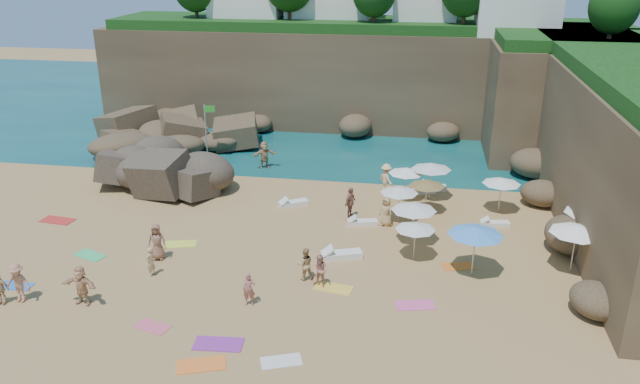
% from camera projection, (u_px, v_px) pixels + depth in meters
% --- Properties ---
extents(ground, '(120.00, 120.00, 0.00)m').
position_uv_depth(ground, '(272.00, 247.00, 32.08)').
color(ground, tan).
rests_on(ground, ground).
extents(seawater, '(120.00, 120.00, 0.00)m').
position_uv_depth(seawater, '(345.00, 108.00, 59.61)').
color(seawater, '#0C4751').
rests_on(seawater, ground).
extents(cliff_back, '(44.00, 8.00, 8.00)m').
position_uv_depth(cliff_back, '(362.00, 77.00, 53.25)').
color(cliff_back, brown).
rests_on(cliff_back, ground).
extents(cliff_right, '(8.00, 30.00, 8.00)m').
position_uv_depth(cliff_right, '(632.00, 145.00, 35.09)').
color(cliff_right, brown).
rests_on(cliff_right, ground).
extents(cliff_corner, '(10.00, 12.00, 8.00)m').
position_uv_depth(cliff_corner, '(555.00, 96.00, 46.40)').
color(cliff_corner, brown).
rests_on(cliff_corner, ground).
extents(rock_promontory, '(12.00, 7.00, 2.00)m').
position_uv_depth(rock_promontory, '(182.00, 145.00, 48.42)').
color(rock_promontory, brown).
rests_on(rock_promontory, ground).
extents(marina_masts, '(3.10, 0.10, 6.00)m').
position_uv_depth(marina_masts, '(178.00, 71.00, 61.00)').
color(marina_masts, white).
rests_on(marina_masts, ground).
extents(rock_outcrop, '(8.56, 7.53, 2.85)m').
position_uv_depth(rock_outcrop, '(160.00, 184.00, 40.53)').
color(rock_outcrop, brown).
rests_on(rock_outcrop, ground).
extents(flag_pole, '(0.80, 0.17, 4.11)m').
position_uv_depth(flag_pole, '(207.00, 125.00, 44.22)').
color(flag_pole, silver).
rests_on(flag_pole, ground).
extents(parasol_0, '(2.13, 2.13, 2.01)m').
position_uv_depth(parasol_0, '(406.00, 171.00, 37.45)').
color(parasol_0, silver).
rests_on(parasol_0, ground).
extents(parasol_1, '(2.12, 2.12, 2.00)m').
position_uv_depth(parasol_1, '(399.00, 190.00, 34.51)').
color(parasol_1, silver).
rests_on(parasol_1, ground).
extents(parasol_2, '(2.19, 2.19, 2.07)m').
position_uv_depth(parasol_2, '(502.00, 181.00, 35.68)').
color(parasol_2, silver).
rests_on(parasol_2, ground).
extents(parasol_4, '(2.32, 2.32, 2.19)m').
position_uv_depth(parasol_4, '(588.00, 210.00, 31.44)').
color(parasol_4, silver).
rests_on(parasol_4, ground).
extents(parasol_5, '(2.40, 2.40, 2.27)m').
position_uv_depth(parasol_5, '(431.00, 166.00, 37.49)').
color(parasol_5, silver).
rests_on(parasol_5, ground).
extents(parasol_6, '(2.07, 2.07, 1.96)m').
position_uv_depth(parasol_6, '(427.00, 183.00, 35.60)').
color(parasol_6, silver).
rests_on(parasol_6, ground).
extents(parasol_8, '(2.51, 2.51, 2.38)m').
position_uv_depth(parasol_8, '(577.00, 229.00, 28.91)').
color(parasol_8, silver).
rests_on(parasol_8, ground).
extents(parasol_9, '(2.33, 2.33, 2.21)m').
position_uv_depth(parasol_9, '(414.00, 207.00, 31.77)').
color(parasol_9, silver).
rests_on(parasol_9, ground).
extents(parasol_10, '(2.59, 2.59, 2.45)m').
position_uv_depth(parasol_10, '(476.00, 231.00, 28.61)').
color(parasol_10, silver).
rests_on(parasol_10, ground).
extents(parasol_11, '(1.98, 1.98, 1.87)m').
position_uv_depth(parasol_11, '(415.00, 227.00, 30.31)').
color(parasol_11, silver).
rests_on(parasol_11, ground).
extents(lounger_0, '(1.81, 1.44, 0.27)m').
position_uv_depth(lounger_0, '(294.00, 203.00, 37.15)').
color(lounger_0, white).
rests_on(lounger_0, ground).
extents(lounger_1, '(1.84, 1.13, 0.27)m').
position_uv_depth(lounger_1, '(422.00, 191.00, 39.06)').
color(lounger_1, white).
rests_on(lounger_1, ground).
extents(lounger_2, '(1.98, 0.85, 0.30)m').
position_uv_depth(lounger_2, '(431.00, 188.00, 39.53)').
color(lounger_2, silver).
rests_on(lounger_2, ground).
extents(lounger_3, '(1.74, 0.92, 0.26)m').
position_uv_depth(lounger_3, '(362.00, 223.00, 34.59)').
color(lounger_3, silver).
rests_on(lounger_3, ground).
extents(lounger_4, '(1.65, 0.74, 0.25)m').
position_uv_depth(lounger_4, '(495.00, 224.00, 34.46)').
color(lounger_4, white).
rests_on(lounger_4, ground).
extents(lounger_5, '(2.13, 1.32, 0.31)m').
position_uv_depth(lounger_5, '(342.00, 255.00, 30.90)').
color(lounger_5, white).
rests_on(lounger_5, ground).
extents(towel_0, '(1.55, 0.80, 0.03)m').
position_uv_depth(towel_0, '(16.00, 286.00, 28.39)').
color(towel_0, blue).
rests_on(towel_0, ground).
extents(towel_1, '(1.61, 1.11, 0.03)m').
position_uv_depth(towel_1, '(152.00, 326.00, 25.34)').
color(towel_1, '#DE566E').
rests_on(towel_1, ground).
extents(towel_2, '(1.99, 1.44, 0.03)m').
position_uv_depth(towel_2, '(201.00, 365.00, 23.02)').
color(towel_2, orange).
rests_on(towel_2, ground).
extents(towel_4, '(1.81, 1.23, 0.03)m').
position_uv_depth(towel_4, '(180.00, 244.00, 32.35)').
color(towel_4, '#DCEA3D').
rests_on(towel_4, ground).
extents(towel_6, '(1.99, 1.11, 0.03)m').
position_uv_depth(towel_6, '(218.00, 344.00, 24.22)').
color(towel_6, purple).
rests_on(towel_6, ground).
extents(towel_7, '(1.96, 1.15, 0.03)m').
position_uv_depth(towel_7, '(58.00, 220.00, 35.15)').
color(towel_7, red).
rests_on(towel_7, ground).
extents(towel_9, '(1.81, 1.16, 0.03)m').
position_uv_depth(towel_9, '(415.00, 305.00, 26.85)').
color(towel_9, '#E1578F').
rests_on(towel_9, ground).
extents(towel_10, '(1.70, 1.14, 0.03)m').
position_uv_depth(towel_10, '(458.00, 266.00, 30.10)').
color(towel_10, orange).
rests_on(towel_10, ground).
extents(towel_11, '(1.81, 1.36, 0.03)m').
position_uv_depth(towel_11, '(90.00, 255.00, 31.18)').
color(towel_11, '#37C36F').
rests_on(towel_11, ground).
extents(towel_12, '(1.83, 1.14, 0.03)m').
position_uv_depth(towel_12, '(334.00, 288.00, 28.19)').
color(towel_12, yellow).
rests_on(towel_12, ground).
extents(towel_13, '(1.69, 1.25, 0.03)m').
position_uv_depth(towel_13, '(281.00, 361.00, 23.22)').
color(towel_13, silver).
rests_on(towel_13, ground).
extents(person_stand_1, '(0.93, 0.83, 1.59)m').
position_uv_depth(person_stand_1, '(305.00, 264.00, 28.67)').
color(person_stand_1, tan).
rests_on(person_stand_1, ground).
extents(person_stand_2, '(1.12, 1.27, 1.88)m').
position_uv_depth(person_stand_2, '(386.00, 178.00, 38.85)').
color(person_stand_2, '#EEBE87').
rests_on(person_stand_2, ground).
extents(person_stand_3, '(0.81, 1.14, 1.80)m').
position_uv_depth(person_stand_3, '(350.00, 203.00, 35.27)').
color(person_stand_3, '#96614B').
rests_on(person_stand_3, ground).
extents(person_stand_4, '(0.91, 0.86, 1.66)m').
position_uv_depth(person_stand_4, '(386.00, 212.00, 34.25)').
color(person_stand_4, tan).
rests_on(person_stand_4, ground).
extents(person_stand_5, '(1.75, 1.35, 1.89)m').
position_uv_depth(person_stand_5, '(264.00, 155.00, 43.21)').
color(person_stand_5, tan).
rests_on(person_stand_5, ground).
extents(person_stand_6, '(0.44, 0.59, 1.46)m').
position_uv_depth(person_stand_6, '(150.00, 262.00, 29.04)').
color(person_stand_6, tan).
rests_on(person_stand_6, ground).
extents(person_lie_0, '(1.24, 1.85, 0.48)m').
position_uv_depth(person_lie_0, '(20.00, 297.00, 27.06)').
color(person_lie_0, '#B5795A').
rests_on(person_lie_0, ground).
extents(person_lie_1, '(0.85, 1.44, 0.35)m').
position_uv_depth(person_lie_1, '(2.00, 300.00, 26.93)').
color(person_lie_1, tan).
rests_on(person_lie_1, ground).
extents(person_lie_2, '(1.22, 1.97, 0.49)m').
position_uv_depth(person_lie_2, '(158.00, 255.00, 30.74)').
color(person_lie_2, '#8A5945').
rests_on(person_lie_2, ground).
extents(person_lie_3, '(1.86, 1.97, 0.47)m').
position_uv_depth(person_lie_3, '(83.00, 299.00, 26.89)').
color(person_lie_3, tan).
rests_on(person_lie_3, ground).
extents(person_lie_4, '(0.76, 1.51, 0.35)m').
position_uv_depth(person_lie_4, '(250.00, 301.00, 26.85)').
color(person_lie_4, '#A25D51').
rests_on(person_lie_4, ground).
extents(person_lie_5, '(1.27, 1.69, 0.58)m').
position_uv_depth(person_lie_5, '(320.00, 281.00, 28.26)').
color(person_lie_5, tan).
rests_on(person_lie_5, ground).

